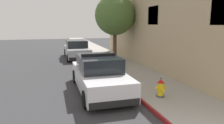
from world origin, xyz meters
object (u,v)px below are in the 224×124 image
Objects in this scene: fire_hydrant at (161,88)px; street_tree at (115,15)px; police_cruiser at (99,75)px; parked_car_silver_ahead at (77,50)px.

street_tree reaches higher than fire_hydrant.
street_tree is at bearing 85.72° from fire_hydrant.
police_cruiser is 1.00× the size of parked_car_silver_ahead.
police_cruiser is at bearing -112.63° from street_tree.
street_tree is at bearing -50.68° from parked_car_silver_ahead.
police_cruiser is 7.44m from street_tree.
police_cruiser is at bearing -90.73° from parked_car_silver_ahead.
police_cruiser is 0.99× the size of street_tree.
parked_car_silver_ahead is 11.39m from fire_hydrant.
fire_hydrant is at bearing -41.29° from police_cruiser.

